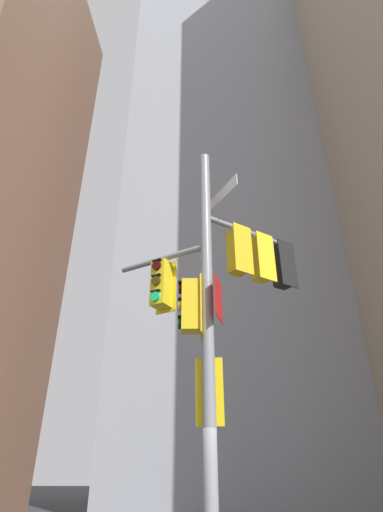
# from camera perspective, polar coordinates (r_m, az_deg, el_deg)

# --- Properties ---
(building_mid_block) EXTENTS (17.03, 17.03, 50.49)m
(building_mid_block) POSITION_cam_1_polar(r_m,az_deg,el_deg) (37.11, 7.17, 10.87)
(building_mid_block) COLOR #9399A3
(building_mid_block) RESTS_ON ground
(signal_pole_assembly) EXTENTS (3.97, 1.95, 8.31)m
(signal_pole_assembly) POSITION_cam_1_polar(r_m,az_deg,el_deg) (8.00, 4.08, -6.56)
(signal_pole_assembly) COLOR gray
(signal_pole_assembly) RESTS_ON ground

